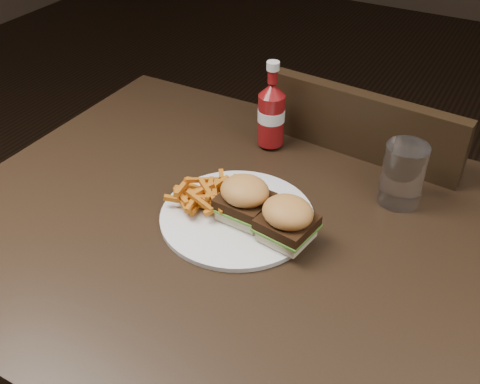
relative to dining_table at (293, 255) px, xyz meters
The scene contains 8 objects.
dining_table is the anchor object (origin of this frame).
chair_far 0.58m from the dining_table, 88.55° to the left, with size 0.42×0.42×0.04m, color black.
plate 0.12m from the dining_table, behind, with size 0.26×0.26×0.01m, color white.
sandwich_half_a 0.11m from the dining_table, behind, with size 0.07×0.07×0.02m, color beige.
sandwich_half_b 0.04m from the dining_table, behind, with size 0.07×0.07×0.02m, color beige.
fries_pile 0.18m from the dining_table, behind, with size 0.11×0.11×0.04m, color #C45C14, non-canonical shape.
ketchup_bottle 0.32m from the dining_table, 123.64° to the left, with size 0.05×0.05×0.11m, color maroon.
tumbler 0.24m from the dining_table, 60.95° to the left, with size 0.07×0.07×0.12m, color white.
Camera 1 is at (0.25, -0.63, 1.36)m, focal length 42.00 mm.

